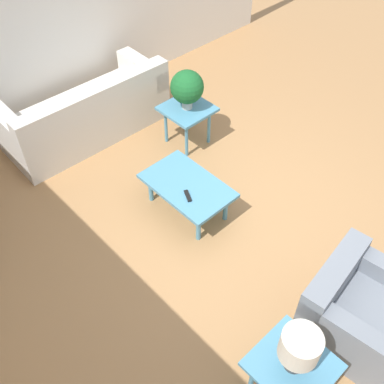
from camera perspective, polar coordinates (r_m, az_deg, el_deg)
The scene contains 10 objects.
ground_plane at distance 4.94m, azimuth 5.68°, elevation -3.27°, with size 14.00×14.00×0.00m, color #A87A4C.
wall_right at distance 6.15m, azimuth -16.33°, elevation 21.58°, with size 0.12×7.20×2.70m.
sofa at distance 5.94m, azimuth -13.07°, elevation 9.57°, with size 0.90×2.10×0.82m.
armchair at distance 4.19m, azimuth 20.37°, elevation -13.95°, with size 0.95×0.97×0.70m.
coffee_table at distance 4.76m, azimuth -0.61°, elevation 0.61°, with size 0.97×0.60×0.39m.
side_table_plant at distance 5.57m, azimuth -0.60°, elevation 10.04°, with size 0.56×0.56×0.53m.
side_table_lamp at distance 3.62m, azimuth 12.52°, elevation -21.05°, with size 0.56×0.56×0.53m.
potted_plant at distance 5.37m, azimuth -0.63°, elevation 13.14°, with size 0.40×0.40×0.49m.
table_lamp at distance 3.32m, azimuth 13.48°, elevation -18.75°, with size 0.29×0.29×0.41m.
remote_control at distance 4.59m, azimuth -0.54°, elevation -0.49°, with size 0.16×0.11×0.02m.
Camera 1 is at (-2.00, 2.55, 3.73)m, focal length 42.00 mm.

